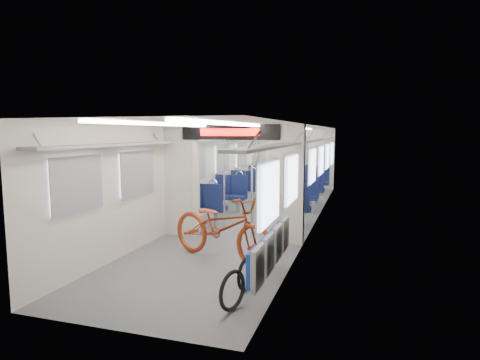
{
  "coord_description": "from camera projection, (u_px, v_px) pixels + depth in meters",
  "views": [
    {
      "loc": [
        2.51,
        -9.55,
        2.14
      ],
      "look_at": [
        0.11,
        -1.78,
        1.18
      ],
      "focal_mm": 30.0,
      "sensor_mm": 36.0,
      "label": 1
    }
  ],
  "objects": [
    {
      "name": "carriage",
      "position": [
        254.0,
        159.0,
        9.62
      ],
      "size": [
        12.0,
        12.02,
        2.31
      ],
      "color": "#515456",
      "rests_on": "ground"
    },
    {
      "name": "bicycle",
      "position": [
        222.0,
        227.0,
        6.7
      ],
      "size": [
        2.31,
        1.55,
        1.15
      ],
      "primitive_type": "imported",
      "rotation": [
        0.0,
        0.0,
        1.17
      ],
      "color": "#9B3716",
      "rests_on": "ground"
    },
    {
      "name": "flip_bench",
      "position": [
        271.0,
        248.0,
        5.44
      ],
      "size": [
        0.12,
        2.09,
        0.49
      ],
      "color": "gray",
      "rests_on": "carriage"
    },
    {
      "name": "bike_hoop_a",
      "position": [
        232.0,
        292.0,
        4.82
      ],
      "size": [
        0.21,
        0.5,
        0.51
      ],
      "primitive_type": "torus",
      "rotation": [
        1.57,
        0.0,
        1.25
      ],
      "color": "black",
      "rests_on": "ground"
    },
    {
      "name": "bike_hoop_b",
      "position": [
        246.0,
        276.0,
        5.44
      ],
      "size": [
        0.15,
        0.47,
        0.47
      ],
      "primitive_type": "torus",
      "rotation": [
        1.57,
        0.0,
        1.35
      ],
      "color": "black",
      "rests_on": "ground"
    },
    {
      "name": "bike_hoop_c",
      "position": [
        264.0,
        255.0,
        6.3
      ],
      "size": [
        0.06,
        0.51,
        0.51
      ],
      "primitive_type": "torus",
      "rotation": [
        1.57,
        0.0,
        1.56
      ],
      "color": "black",
      "rests_on": "ground"
    },
    {
      "name": "seat_bay_near_left",
      "position": [
        219.0,
        197.0,
        10.06
      ],
      "size": [
        0.91,
        2.09,
        1.1
      ],
      "color": "#0D153D",
      "rests_on": "ground"
    },
    {
      "name": "seat_bay_near_right",
      "position": [
        296.0,
        197.0,
        10.05
      ],
      "size": [
        0.91,
        2.06,
        1.09
      ],
      "color": "#0D153D",
      "rests_on": "ground"
    },
    {
      "name": "seat_bay_far_left",
      "position": [
        254.0,
        181.0,
        13.23
      ],
      "size": [
        0.91,
        2.06,
        1.1
      ],
      "color": "#0D153D",
      "rests_on": "ground"
    },
    {
      "name": "seat_bay_far_right",
      "position": [
        312.0,
        181.0,
        13.09
      ],
      "size": [
        0.93,
        2.16,
        1.13
      ],
      "color": "#0D153D",
      "rests_on": "ground"
    },
    {
      "name": "stanchion_near_left",
      "position": [
        224.0,
        179.0,
        8.66
      ],
      "size": [
        0.04,
        0.04,
        2.3
      ],
      "primitive_type": "cylinder",
      "color": "silver",
      "rests_on": "ground"
    },
    {
      "name": "stanchion_near_right",
      "position": [
        252.0,
        180.0,
        8.39
      ],
      "size": [
        0.05,
        0.05,
        2.3
      ],
      "primitive_type": "cylinder",
      "color": "silver",
      "rests_on": "ground"
    },
    {
      "name": "stanchion_far_left",
      "position": [
        256.0,
        167.0,
        11.46
      ],
      "size": [
        0.04,
        0.04,
        2.3
      ],
      "primitive_type": "cylinder",
      "color": "silver",
      "rests_on": "ground"
    },
    {
      "name": "stanchion_far_right",
      "position": [
        285.0,
        168.0,
        11.27
      ],
      "size": [
        0.04,
        0.04,
        2.3
      ],
      "primitive_type": "cylinder",
      "color": "silver",
      "rests_on": "ground"
    }
  ]
}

